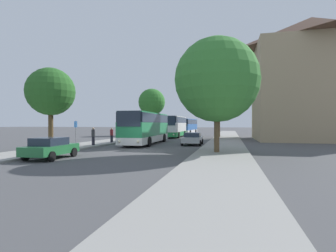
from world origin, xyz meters
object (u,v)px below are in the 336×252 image
at_px(bus_rear, 187,126).
at_px(tree_left_far, 51,92).
at_px(bus_middle, 175,126).
at_px(parked_car_left_curb, 51,148).
at_px(bus_stop_sign, 76,130).
at_px(bus_front, 146,127).
at_px(parked_car_right_near, 193,138).
at_px(pedestrian_waiting_far, 112,135).
at_px(tree_left_near, 152,102).
at_px(tree_right_near, 219,99).
at_px(pedestrian_waiting_near, 93,136).
at_px(tree_right_mid, 217,80).

bearing_deg(bus_rear, tree_left_far, -96.60).
height_order(bus_rear, tree_left_far, tree_left_far).
bearing_deg(bus_middle, parked_car_left_curb, -95.59).
xyz_separation_m(bus_middle, bus_stop_sign, (-5.40, -20.82, -0.21)).
height_order(bus_stop_sign, tree_left_far, tree_left_far).
relative_size(bus_front, parked_car_right_near, 2.92).
relative_size(bus_middle, tree_left_far, 1.56).
relative_size(bus_middle, bus_stop_sign, 4.41).
distance_m(parked_car_right_near, tree_left_far, 14.53).
bearing_deg(pedestrian_waiting_far, bus_rear, 91.65).
height_order(bus_front, tree_left_far, tree_left_far).
distance_m(tree_left_near, tree_right_near, 15.48).
distance_m(parked_car_left_curb, tree_right_near, 29.62).
bearing_deg(bus_front, pedestrian_waiting_far, -171.48).
bearing_deg(tree_left_far, tree_left_near, 90.74).
relative_size(bus_stop_sign, tree_left_far, 0.35).
relative_size(bus_middle, parked_car_left_curb, 2.68).
height_order(pedestrian_waiting_near, pedestrian_waiting_far, pedestrian_waiting_near).
distance_m(tree_left_near, tree_left_far, 30.66).
height_order(tree_right_near, tree_right_mid, tree_right_near).
relative_size(bus_front, tree_left_far, 1.77).
distance_m(parked_car_right_near, pedestrian_waiting_near, 10.29).
xyz_separation_m(bus_stop_sign, pedestrian_waiting_near, (1.35, 0.95, -0.61)).
bearing_deg(tree_left_near, parked_car_right_near, -62.84).
bearing_deg(bus_rear, bus_middle, -88.15).
height_order(parked_car_left_curb, tree_left_far, tree_left_far).
bearing_deg(parked_car_left_curb, bus_middle, 83.41).
xyz_separation_m(bus_middle, parked_car_left_curb, (-2.16, -28.68, -1.14)).
xyz_separation_m(parked_car_right_near, tree_left_near, (-11.28, 21.99, 5.89)).
distance_m(pedestrian_waiting_near, tree_left_near, 26.98).
height_order(bus_rear, tree_right_mid, tree_right_mid).
bearing_deg(tree_right_mid, bus_front, 134.49).
distance_m(bus_middle, tree_right_mid, 25.18).
bearing_deg(tree_left_far, bus_rear, 81.35).
xyz_separation_m(tree_left_near, tree_right_mid, (14.24, -29.97, -1.03)).
xyz_separation_m(parked_car_left_curb, tree_left_far, (-3.46, 4.52, 4.25)).
xyz_separation_m(bus_rear, pedestrian_waiting_far, (-4.06, -28.90, -0.77)).
distance_m(bus_front, bus_stop_sign, 7.84).
xyz_separation_m(pedestrian_waiting_far, tree_right_mid, (12.23, -7.70, 4.57)).
bearing_deg(bus_front, pedestrian_waiting_near, -131.90).
bearing_deg(bus_middle, parked_car_right_near, -72.55).
height_order(parked_car_left_curb, pedestrian_waiting_near, pedestrian_waiting_near).
relative_size(bus_rear, tree_right_mid, 1.35).
bearing_deg(bus_front, tree_left_near, 103.25).
relative_size(bus_stop_sign, tree_right_mid, 0.28).
height_order(bus_front, pedestrian_waiting_near, bus_front).
distance_m(bus_front, pedestrian_waiting_near, 6.29).
bearing_deg(pedestrian_waiting_near, pedestrian_waiting_far, 173.88).
relative_size(bus_front, parked_car_left_curb, 3.05).
height_order(bus_middle, parked_car_right_near, bus_middle).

